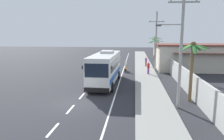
% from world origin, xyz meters
% --- Properties ---
extents(ground_plane, '(160.00, 160.00, 0.00)m').
position_xyz_m(ground_plane, '(0.00, 0.00, 0.00)').
color(ground_plane, '#28282D').
extents(sidewalk_kerb, '(3.20, 90.00, 0.14)m').
position_xyz_m(sidewalk_kerb, '(6.80, 10.00, 0.07)').
color(sidewalk_kerb, gray).
rests_on(sidewalk_kerb, ground).
extents(lane_markings, '(3.38, 71.00, 0.01)m').
position_xyz_m(lane_markings, '(1.99, 14.35, 0.00)').
color(lane_markings, white).
rests_on(lane_markings, ground).
extents(boundary_wall, '(0.24, 60.00, 2.29)m').
position_xyz_m(boundary_wall, '(10.60, 14.00, 1.14)').
color(boundary_wall, '#B2B2AD').
rests_on(boundary_wall, ground).
extents(coach_bus_foreground, '(3.18, 10.61, 3.93)m').
position_xyz_m(coach_bus_foreground, '(1.58, 7.65, 2.04)').
color(coach_bus_foreground, silver).
rests_on(coach_bus_foreground, ground).
extents(motorcycle_beside_bus, '(0.56, 1.96, 1.65)m').
position_xyz_m(motorcycle_beside_bus, '(3.69, 16.09, 0.67)').
color(motorcycle_beside_bus, black).
rests_on(motorcycle_beside_bus, ground).
extents(pedestrian_near_kerb, '(0.36, 0.36, 1.67)m').
position_xyz_m(pedestrian_near_kerb, '(7.21, 21.59, 1.01)').
color(pedestrian_near_kerb, red).
rests_on(pedestrian_near_kerb, sidewalk_kerb).
extents(pedestrian_midwalk, '(0.36, 0.36, 1.80)m').
position_xyz_m(pedestrian_midwalk, '(7.14, 13.75, 1.09)').
color(pedestrian_midwalk, '#75388E').
rests_on(pedestrian_midwalk, sidewalk_kerb).
extents(utility_pole_nearest, '(3.22, 0.24, 9.50)m').
position_xyz_m(utility_pole_nearest, '(8.63, -0.20, 5.06)').
color(utility_pole_nearest, '#9E9E99').
rests_on(utility_pole_nearest, ground).
extents(utility_pole_mid, '(2.46, 0.24, 9.53)m').
position_xyz_m(utility_pole_mid, '(8.46, 17.29, 4.97)').
color(utility_pole_mid, '#9E9E99').
rests_on(utility_pole_mid, ground).
extents(palm_nearest, '(4.10, 3.84, 4.88)m').
position_xyz_m(palm_nearest, '(9.92, 33.74, 3.63)').
color(palm_nearest, brown).
rests_on(palm_nearest, ground).
extents(palm_second, '(2.84, 2.77, 5.36)m').
position_xyz_m(palm_second, '(10.09, 1.63, 3.93)').
color(palm_second, brown).
rests_on(palm_second, ground).
extents(palm_third, '(3.65, 3.49, 5.51)m').
position_xyz_m(palm_third, '(10.18, 36.47, 4.05)').
color(palm_third, brown).
rests_on(palm_third, ground).
extents(roadside_building, '(14.47, 6.98, 4.37)m').
position_xyz_m(roadside_building, '(15.78, 18.67, 2.20)').
color(roadside_building, beige).
rests_on(roadside_building, ground).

